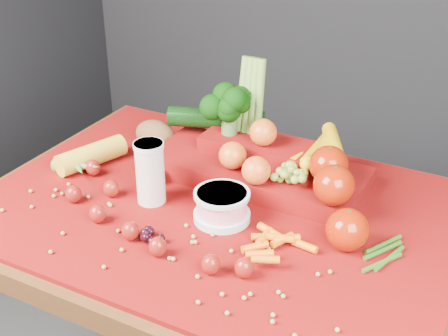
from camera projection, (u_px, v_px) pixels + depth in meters
The scene contains 12 objects.
table at pixel (220, 245), 1.45m from camera, with size 1.10×0.80×0.75m.
red_cloth at pixel (220, 208), 1.40m from camera, with size 1.05×0.75×0.01m, color #6B030B.
milk_glass at pixel (150, 170), 1.38m from camera, with size 0.07×0.07×0.15m.
yogurt_bowl at pixel (222, 205), 1.34m from camera, with size 0.12×0.12×0.07m.
strawberry_scatter at pixel (138, 212), 1.33m from camera, with size 0.54×0.28×0.05m.
dark_grape_cluster at pixel (151, 237), 1.27m from camera, with size 0.06×0.05×0.03m, color black, non-canonical shape.
soybean_scatter at pixel (172, 251), 1.24m from camera, with size 0.84×0.24×0.01m, color #9B8643, non-canonical shape.
corn_ear at pixel (82, 163), 1.53m from camera, with size 0.23×0.26×0.06m.
potato at pixel (155, 134), 1.64m from camera, with size 0.11×0.08×0.08m, color brown.
baby_carrot_pile at pixel (280, 250), 1.23m from camera, with size 0.17×0.17×0.03m, color #E66208, non-canonical shape.
green_bean_pile at pixel (382, 253), 1.24m from camera, with size 0.14×0.12×0.01m, color #285A14, non-canonical shape.
produce_mound at pixel (269, 160), 1.47m from camera, with size 0.61×0.37×0.27m.
Camera 1 is at (0.57, -1.04, 1.51)m, focal length 50.00 mm.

